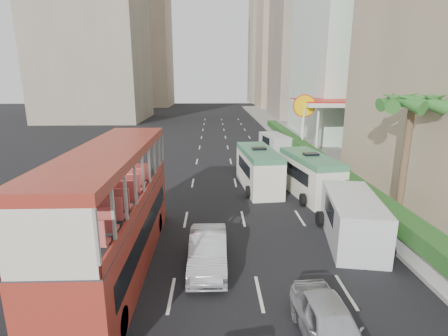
{
  "coord_description": "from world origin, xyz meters",
  "views": [
    {
      "loc": [
        -2.03,
        -13.13,
        7.59
      ],
      "look_at": [
        -1.5,
        4.0,
        3.2
      ],
      "focal_mm": 28.0,
      "sensor_mm": 36.0,
      "label": 1
    }
  ],
  "objects_px": {
    "van_asset": "(250,166)",
    "shell_station": "(328,126)",
    "panel_van_far": "(275,144)",
    "minibus_near": "(259,169)",
    "minibus_far": "(310,175)",
    "palm_tree": "(405,163)",
    "double_decker_bus": "(114,210)",
    "panel_van_near": "(352,219)",
    "car_silver_lane_a": "(208,267)"
  },
  "relations": [
    {
      "from": "minibus_far",
      "to": "palm_tree",
      "type": "bearing_deg",
      "value": -64.99
    },
    {
      "from": "double_decker_bus",
      "to": "minibus_near",
      "type": "height_order",
      "value": "double_decker_bus"
    },
    {
      "from": "palm_tree",
      "to": "shell_station",
      "type": "relative_size",
      "value": 0.8
    },
    {
      "from": "van_asset",
      "to": "panel_van_near",
      "type": "height_order",
      "value": "panel_van_near"
    },
    {
      "from": "double_decker_bus",
      "to": "car_silver_lane_a",
      "type": "relative_size",
      "value": 2.54
    },
    {
      "from": "van_asset",
      "to": "minibus_far",
      "type": "bearing_deg",
      "value": -64.75
    },
    {
      "from": "car_silver_lane_a",
      "to": "van_asset",
      "type": "distance_m",
      "value": 17.59
    },
    {
      "from": "car_silver_lane_a",
      "to": "minibus_far",
      "type": "height_order",
      "value": "minibus_far"
    },
    {
      "from": "double_decker_bus",
      "to": "palm_tree",
      "type": "distance_m",
      "value": 14.39
    },
    {
      "from": "double_decker_bus",
      "to": "panel_van_far",
      "type": "distance_m",
      "value": 24.87
    },
    {
      "from": "panel_van_far",
      "to": "car_silver_lane_a",
      "type": "bearing_deg",
      "value": -116.22
    },
    {
      "from": "car_silver_lane_a",
      "to": "minibus_near",
      "type": "distance_m",
      "value": 11.38
    },
    {
      "from": "minibus_far",
      "to": "palm_tree",
      "type": "height_order",
      "value": "palm_tree"
    },
    {
      "from": "double_decker_bus",
      "to": "shell_station",
      "type": "relative_size",
      "value": 1.38
    },
    {
      "from": "double_decker_bus",
      "to": "shell_station",
      "type": "distance_m",
      "value": 28.02
    },
    {
      "from": "car_silver_lane_a",
      "to": "panel_van_near",
      "type": "height_order",
      "value": "panel_van_near"
    },
    {
      "from": "car_silver_lane_a",
      "to": "minibus_far",
      "type": "bearing_deg",
      "value": 54.19
    },
    {
      "from": "minibus_far",
      "to": "panel_van_far",
      "type": "relative_size",
      "value": 1.25
    },
    {
      "from": "panel_van_near",
      "to": "shell_station",
      "type": "bearing_deg",
      "value": 85.41
    },
    {
      "from": "car_silver_lane_a",
      "to": "minibus_far",
      "type": "distance_m",
      "value": 11.34
    },
    {
      "from": "panel_van_far",
      "to": "palm_tree",
      "type": "xyz_separation_m",
      "value": [
        3.42,
        -18.55,
        2.4
      ]
    },
    {
      "from": "minibus_near",
      "to": "minibus_far",
      "type": "height_order",
      "value": "minibus_near"
    },
    {
      "from": "palm_tree",
      "to": "shell_station",
      "type": "bearing_deg",
      "value": 83.4
    },
    {
      "from": "car_silver_lane_a",
      "to": "palm_tree",
      "type": "height_order",
      "value": "palm_tree"
    },
    {
      "from": "double_decker_bus",
      "to": "panel_van_near",
      "type": "height_order",
      "value": "double_decker_bus"
    },
    {
      "from": "van_asset",
      "to": "palm_tree",
      "type": "height_order",
      "value": "palm_tree"
    },
    {
      "from": "panel_van_far",
      "to": "shell_station",
      "type": "relative_size",
      "value": 0.61
    },
    {
      "from": "palm_tree",
      "to": "car_silver_lane_a",
      "type": "bearing_deg",
      "value": -158.12
    },
    {
      "from": "minibus_far",
      "to": "panel_van_near",
      "type": "distance_m",
      "value": 6.83
    },
    {
      "from": "minibus_far",
      "to": "panel_van_near",
      "type": "relative_size",
      "value": 1.12
    },
    {
      "from": "van_asset",
      "to": "shell_station",
      "type": "xyz_separation_m",
      "value": [
        8.78,
        5.82,
        2.75
      ]
    },
    {
      "from": "van_asset",
      "to": "panel_van_near",
      "type": "bearing_deg",
      "value": -73.17
    },
    {
      "from": "double_decker_bus",
      "to": "van_asset",
      "type": "relative_size",
      "value": 2.56
    },
    {
      "from": "car_silver_lane_a",
      "to": "panel_van_far",
      "type": "bearing_deg",
      "value": 73.94
    },
    {
      "from": "van_asset",
      "to": "panel_van_near",
      "type": "distance_m",
      "value": 15.38
    },
    {
      "from": "panel_van_near",
      "to": "shell_station",
      "type": "height_order",
      "value": "shell_station"
    },
    {
      "from": "van_asset",
      "to": "shell_station",
      "type": "height_order",
      "value": "shell_station"
    },
    {
      "from": "van_asset",
      "to": "minibus_near",
      "type": "height_order",
      "value": "minibus_near"
    },
    {
      "from": "minibus_far",
      "to": "panel_van_far",
      "type": "height_order",
      "value": "minibus_far"
    },
    {
      "from": "double_decker_bus",
      "to": "panel_van_far",
      "type": "height_order",
      "value": "double_decker_bus"
    },
    {
      "from": "minibus_near",
      "to": "palm_tree",
      "type": "relative_size",
      "value": 0.98
    },
    {
      "from": "shell_station",
      "to": "van_asset",
      "type": "bearing_deg",
      "value": -146.45
    },
    {
      "from": "shell_station",
      "to": "palm_tree",
      "type": "bearing_deg",
      "value": -96.6
    },
    {
      "from": "double_decker_bus",
      "to": "panel_van_far",
      "type": "relative_size",
      "value": 2.24
    },
    {
      "from": "minibus_near",
      "to": "panel_van_far",
      "type": "bearing_deg",
      "value": 69.11
    },
    {
      "from": "van_asset",
      "to": "palm_tree",
      "type": "distance_m",
      "value": 15.11
    },
    {
      "from": "car_silver_lane_a",
      "to": "panel_van_near",
      "type": "distance_m",
      "value": 7.31
    },
    {
      "from": "van_asset",
      "to": "minibus_far",
      "type": "relative_size",
      "value": 0.7
    },
    {
      "from": "shell_station",
      "to": "minibus_near",
      "type": "bearing_deg",
      "value": -125.71
    },
    {
      "from": "palm_tree",
      "to": "minibus_near",
      "type": "bearing_deg",
      "value": 134.74
    }
  ]
}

